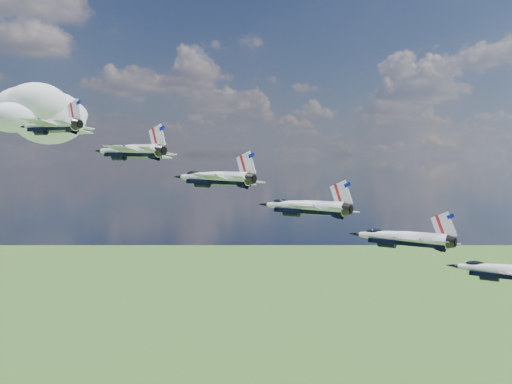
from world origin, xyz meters
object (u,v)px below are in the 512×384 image
jet_1 (127,151)px  jet_2 (212,178)px  jet_5 (503,271)px  jet_3 (302,207)px  jet_4 (399,238)px  jet_0 (48,126)px

jet_1 → jet_2: (8.85, -8.73, -3.69)m
jet_5 → jet_1: bearing=110.7°
jet_3 → jet_4: (8.85, -8.73, -3.69)m
jet_0 → jet_2: bearing=-69.3°
jet_2 → jet_5: size_ratio=1.00×
jet_3 → jet_4: size_ratio=1.00×
jet_0 → jet_1: bearing=-69.3°
jet_1 → jet_5: bearing=-69.3°
jet_1 → jet_3: jet_1 is taller
jet_0 → jet_5: 64.84m
jet_0 → jet_3: jet_0 is taller
jet_5 → jet_3: bearing=110.7°
jet_0 → jet_4: (35.42, -34.90, -14.76)m
jet_0 → jet_4: size_ratio=1.00×
jet_0 → jet_3: (26.56, -26.18, -11.07)m
jet_2 → jet_1: bearing=110.7°
jet_2 → jet_4: jet_2 is taller
jet_1 → jet_4: 38.90m
jet_0 → jet_5: bearing=-69.3°
jet_1 → jet_0: bearing=110.7°
jet_4 → jet_5: bearing=-69.3°
jet_1 → jet_3: bearing=-69.3°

